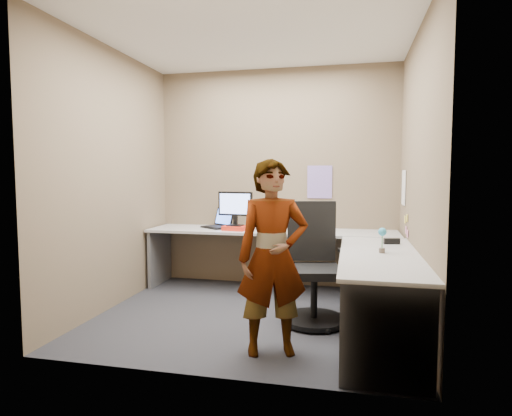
% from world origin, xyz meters
% --- Properties ---
extents(ground, '(3.00, 3.00, 0.00)m').
position_xyz_m(ground, '(0.00, 0.00, 0.00)').
color(ground, '#232328').
rests_on(ground, ground).
extents(wall_back, '(3.00, 0.00, 3.00)m').
position_xyz_m(wall_back, '(0.00, 1.30, 1.35)').
color(wall_back, brown).
rests_on(wall_back, ground).
extents(wall_right, '(0.00, 2.70, 2.70)m').
position_xyz_m(wall_right, '(1.50, 0.00, 1.35)').
color(wall_right, brown).
rests_on(wall_right, ground).
extents(wall_left, '(0.00, 2.70, 2.70)m').
position_xyz_m(wall_left, '(-1.50, 0.00, 1.35)').
color(wall_left, brown).
rests_on(wall_left, ground).
extents(ceiling, '(3.00, 3.00, 0.00)m').
position_xyz_m(ceiling, '(0.00, 0.00, 2.70)').
color(ceiling, white).
rests_on(ceiling, wall_back).
extents(desk, '(2.98, 2.58, 0.73)m').
position_xyz_m(desk, '(0.44, 0.39, 0.59)').
color(desk, '#A2A2A2').
rests_on(desk, ground).
extents(paper_ream, '(0.29, 0.23, 0.05)m').
position_xyz_m(paper_ream, '(-0.41, 0.86, 0.76)').
color(paper_ream, red).
rests_on(paper_ream, desk).
extents(monitor, '(0.43, 0.15, 0.40)m').
position_xyz_m(monitor, '(-0.41, 0.87, 1.02)').
color(monitor, black).
rests_on(monitor, paper_ream).
extents(laptop, '(0.44, 0.43, 0.24)m').
position_xyz_m(laptop, '(-0.66, 1.06, 0.79)').
color(laptop, black).
rests_on(laptop, desk).
extents(trackball_mouse, '(0.12, 0.08, 0.07)m').
position_xyz_m(trackball_mouse, '(-0.37, 0.92, 0.76)').
color(trackball_mouse, '#B7B7BC').
rests_on(trackball_mouse, desk).
extents(origami, '(0.10, 0.10, 0.06)m').
position_xyz_m(origami, '(-0.48, 0.90, 0.76)').
color(origami, white).
rests_on(origami, desk).
extents(stapler, '(0.16, 0.07, 0.05)m').
position_xyz_m(stapler, '(1.32, 0.22, 0.76)').
color(stapler, black).
rests_on(stapler, desk).
extents(flower, '(0.07, 0.07, 0.22)m').
position_xyz_m(flower, '(1.20, -0.28, 0.87)').
color(flower, brown).
rests_on(flower, desk).
extents(calendar_purple, '(0.30, 0.01, 0.40)m').
position_xyz_m(calendar_purple, '(0.55, 1.29, 1.30)').
color(calendar_purple, '#846BB7').
rests_on(calendar_purple, wall_back).
extents(calendar_white, '(0.01, 0.28, 0.38)m').
position_xyz_m(calendar_white, '(1.49, 0.90, 1.25)').
color(calendar_white, white).
rests_on(calendar_white, wall_right).
extents(sticky_note_a, '(0.01, 0.07, 0.07)m').
position_xyz_m(sticky_note_a, '(1.49, 0.55, 0.95)').
color(sticky_note_a, '#F2E059').
rests_on(sticky_note_a, wall_right).
extents(sticky_note_b, '(0.01, 0.07, 0.07)m').
position_xyz_m(sticky_note_b, '(1.49, 0.60, 0.82)').
color(sticky_note_b, pink).
rests_on(sticky_note_b, wall_right).
extents(sticky_note_c, '(0.01, 0.07, 0.07)m').
position_xyz_m(sticky_note_c, '(1.49, 0.48, 0.80)').
color(sticky_note_c, pink).
rests_on(sticky_note_c, wall_right).
extents(sticky_note_d, '(0.01, 0.07, 0.07)m').
position_xyz_m(sticky_note_d, '(1.49, 0.70, 0.92)').
color(sticky_note_d, '#F2E059').
rests_on(sticky_note_d, wall_right).
extents(office_chair, '(0.63, 0.60, 1.11)m').
position_xyz_m(office_chair, '(0.60, -0.02, 0.46)').
color(office_chair, black).
rests_on(office_chair, ground).
extents(person, '(0.64, 0.52, 1.51)m').
position_xyz_m(person, '(0.35, -0.80, 0.76)').
color(person, '#999399').
rests_on(person, ground).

